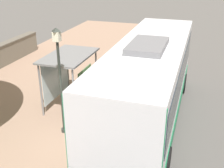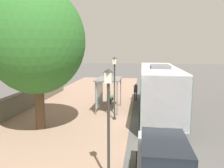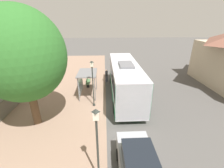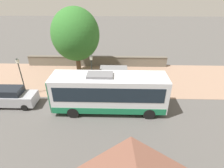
# 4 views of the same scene
# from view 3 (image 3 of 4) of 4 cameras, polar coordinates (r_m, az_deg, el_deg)

# --- Properties ---
(ground_plane) EXTENTS (120.00, 120.00, 0.00)m
(ground_plane) POSITION_cam_3_polar(r_m,az_deg,el_deg) (13.98, -2.32, -8.73)
(ground_plane) COLOR #514F4C
(ground_plane) RESTS_ON ground
(sidewalk_plaza) EXTENTS (9.00, 44.00, 0.02)m
(sidewalk_plaza) POSITION_cam_3_polar(r_m,az_deg,el_deg) (14.67, -20.40, -8.63)
(sidewalk_plaza) COLOR #937560
(sidewalk_plaza) RESTS_ON ground
(stone_wall) EXTENTS (0.60, 20.00, 1.44)m
(stone_wall) POSITION_cam_3_polar(r_m,az_deg,el_deg) (16.05, -34.74, -5.79)
(stone_wall) COLOR #6B6356
(stone_wall) RESTS_ON ground
(bus) EXTENTS (2.69, 10.02, 3.71)m
(bus) POSITION_cam_3_polar(r_m,az_deg,el_deg) (15.19, 4.78, 1.98)
(bus) COLOR silver
(bus) RESTS_ON ground
(bus_shelter) EXTENTS (1.87, 2.94, 2.55)m
(bus_shelter) POSITION_cam_3_polar(r_m,az_deg,el_deg) (15.43, -9.95, 2.90)
(bus_shelter) COLOR slate
(bus_shelter) RESTS_ON ground
(pedestrian) EXTENTS (0.34, 0.22, 1.67)m
(pedestrian) POSITION_cam_3_polar(r_m,az_deg,el_deg) (19.11, -2.14, 3.56)
(pedestrian) COLOR #2D3347
(pedestrian) RESTS_ON ground
(bench) EXTENTS (0.40, 1.82, 0.88)m
(bench) POSITION_cam_3_polar(r_m,az_deg,el_deg) (18.50, -9.17, 0.93)
(bench) COLOR #4C7247
(bench) RESTS_ON ground
(street_lamp_near) EXTENTS (0.28, 0.28, 4.29)m
(street_lamp_near) POSITION_cam_3_polar(r_m,az_deg,el_deg) (13.13, -7.35, 1.37)
(street_lamp_near) COLOR #2D332D
(street_lamp_near) RESTS_ON ground
(street_lamp_far) EXTENTS (0.28, 0.28, 4.14)m
(street_lamp_far) POSITION_cam_3_polar(r_m,az_deg,el_deg) (7.06, -5.65, -20.97)
(street_lamp_far) COLOR #2D332D
(street_lamp_far) RESTS_ON ground
(shade_tree) EXTENTS (5.61, 5.61, 8.36)m
(shade_tree) POSITION_cam_3_polar(r_m,az_deg,el_deg) (11.39, -30.98, 9.19)
(shade_tree) COLOR brown
(shade_tree) RESTS_ON ground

